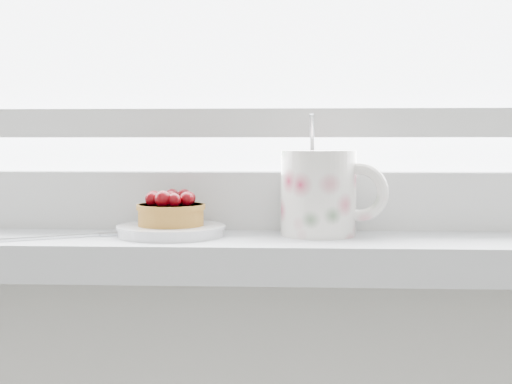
# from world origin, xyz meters

# --- Properties ---
(saucer) EXTENTS (0.12, 0.12, 0.01)m
(saucer) POSITION_xyz_m (-0.06, 1.89, 0.95)
(saucer) COLOR white
(saucer) RESTS_ON windowsill
(raspberry_tart) EXTENTS (0.08, 0.08, 0.04)m
(raspberry_tart) POSITION_xyz_m (-0.06, 1.89, 0.97)
(raspberry_tart) COLOR #966120
(raspberry_tart) RESTS_ON saucer
(floral_mug) EXTENTS (0.13, 0.11, 0.14)m
(floral_mug) POSITION_xyz_m (0.11, 1.90, 0.99)
(floral_mug) COLOR silver
(floral_mug) RESTS_ON windowsill
(fork) EXTENTS (0.15, 0.10, 0.00)m
(fork) POSITION_xyz_m (-0.17, 1.87, 0.94)
(fork) COLOR silver
(fork) RESTS_ON windowsill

